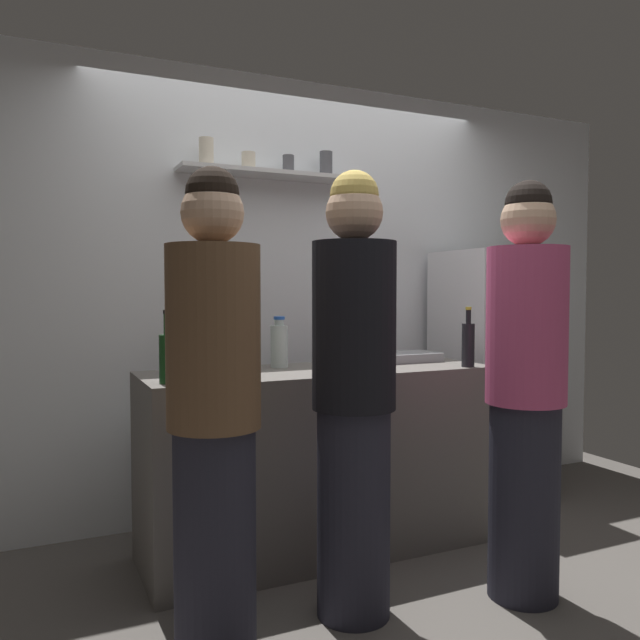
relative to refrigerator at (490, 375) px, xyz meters
name	(u,v)px	position (x,y,z in m)	size (l,w,h in m)	color
ground_plane	(404,588)	(-1.19, -0.85, -0.79)	(5.28, 5.28, 0.00)	#59544F
back_wall_assembly	(296,295)	(-1.19, 0.40, 0.51)	(4.80, 0.32, 2.60)	white
refrigerator	(490,375)	(0.00, 0.00, 0.00)	(0.58, 0.61, 1.58)	white
counter	(320,460)	(-1.34, -0.30, -0.32)	(1.79, 0.60, 0.93)	#66605B
baking_pan	(407,357)	(-0.76, -0.19, 0.17)	(0.34, 0.24, 0.05)	gray
utensil_holder	(335,357)	(-1.28, -0.34, 0.20)	(0.11, 0.11, 0.22)	#B2B2B7
wine_bottle_pale_glass	(352,346)	(-1.15, -0.27, 0.25)	(0.08, 0.08, 0.30)	#B2BFB2
wine_bottle_dark_glass	(468,343)	(-0.60, -0.54, 0.27)	(0.07, 0.07, 0.31)	black
wine_bottle_green_glass	(167,356)	(-2.15, -0.48, 0.26)	(0.07, 0.07, 0.32)	#19471E
wine_bottle_amber_glass	(209,352)	(-1.90, -0.22, 0.25)	(0.07, 0.07, 0.28)	#472814
water_bottle_plastic	(279,345)	(-1.51, -0.15, 0.26)	(0.09, 0.09, 0.27)	silver
person_pink_top	(525,391)	(-0.75, -1.13, 0.11)	(0.34, 0.34, 1.80)	#262633
person_brown_jacket	(214,413)	(-2.09, -0.99, 0.10)	(0.34, 0.34, 1.78)	#262633
person_blonde	(354,395)	(-1.50, -0.96, 0.12)	(0.34, 0.34, 1.81)	#262633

